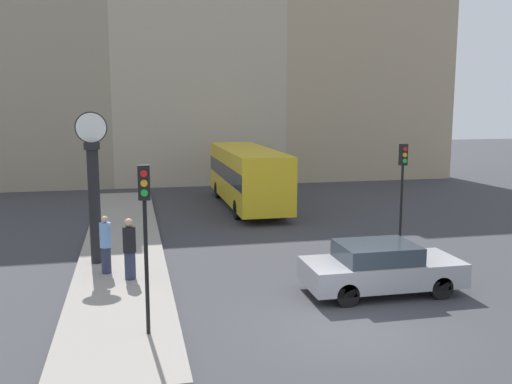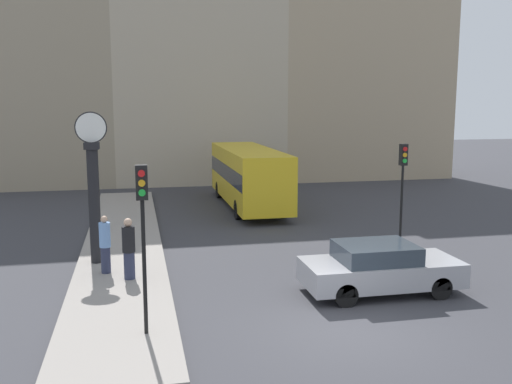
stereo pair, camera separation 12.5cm
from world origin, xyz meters
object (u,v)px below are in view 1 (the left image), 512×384
at_px(traffic_light_near, 145,215).
at_px(pedestrian_blue_stripe, 106,245).
at_px(bus_distant, 247,174).
at_px(traffic_light_far, 403,174).
at_px(sedan_car, 381,268).
at_px(pedestrian_black_jacket, 130,249).
at_px(street_clock, 94,191).

height_order(traffic_light_near, pedestrian_blue_stripe, traffic_light_near).
distance_m(bus_distant, traffic_light_far, 10.20).
height_order(sedan_car, pedestrian_blue_stripe, pedestrian_blue_stripe).
height_order(sedan_car, traffic_light_far, traffic_light_far).
bearing_deg(pedestrian_black_jacket, sedan_car, -18.71).
relative_size(bus_distant, pedestrian_black_jacket, 5.28).
bearing_deg(traffic_light_far, bus_distant, 111.36).
bearing_deg(pedestrian_black_jacket, traffic_light_far, 11.36).
bearing_deg(bus_distant, pedestrian_blue_stripe, -121.66).
bearing_deg(sedan_car, traffic_light_near, -163.99).
distance_m(sedan_car, pedestrian_blue_stripe, 8.15).
distance_m(bus_distant, street_clock, 11.65).
height_order(pedestrian_black_jacket, pedestrian_blue_stripe, pedestrian_black_jacket).
distance_m(traffic_light_far, pedestrian_blue_stripe, 10.45).
xyz_separation_m(sedan_car, traffic_light_far, (2.70, 4.23, 2.02)).
height_order(traffic_light_far, street_clock, street_clock).
xyz_separation_m(traffic_light_near, pedestrian_blue_stripe, (-1.09, 4.92, -1.84)).
distance_m(pedestrian_black_jacket, pedestrian_blue_stripe, 1.04).
distance_m(bus_distant, traffic_light_near, 16.51).
bearing_deg(traffic_light_far, street_clock, 179.50).
xyz_separation_m(bus_distant, traffic_light_far, (3.70, -9.45, 1.05)).
relative_size(bus_distant, pedestrian_blue_stripe, 5.42).
relative_size(sedan_car, traffic_light_far, 1.14).
distance_m(sedan_car, street_clock, 9.17).
relative_size(sedan_car, traffic_light_near, 1.14).
relative_size(traffic_light_near, pedestrian_black_jacket, 2.10).
height_order(sedan_car, street_clock, street_clock).
bearing_deg(street_clock, pedestrian_black_jacket, -62.23).
bearing_deg(traffic_light_far, traffic_light_near, -146.39).
distance_m(sedan_car, traffic_light_far, 5.41).
bearing_deg(pedestrian_blue_stripe, traffic_light_far, 6.46).
distance_m(bus_distant, pedestrian_black_jacket, 12.80).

